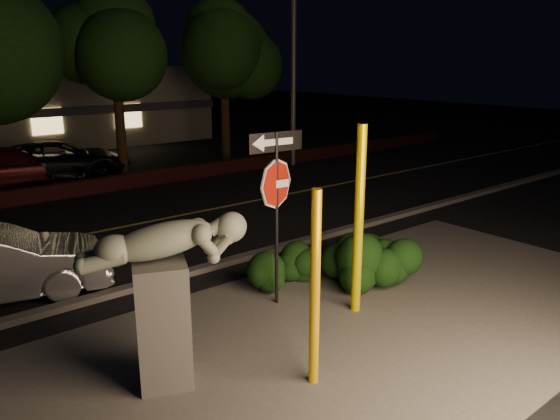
% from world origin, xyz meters
% --- Properties ---
extents(ground, '(90.00, 90.00, 0.00)m').
position_xyz_m(ground, '(0.00, 10.00, 0.00)').
color(ground, black).
rests_on(ground, ground).
extents(patio, '(14.00, 6.00, 0.02)m').
position_xyz_m(patio, '(0.00, -1.00, 0.01)').
color(patio, '#4C4944').
rests_on(patio, ground).
extents(road, '(80.00, 8.00, 0.01)m').
position_xyz_m(road, '(0.00, 7.00, 0.01)').
color(road, black).
rests_on(road, ground).
extents(lane_marking, '(80.00, 0.12, 0.00)m').
position_xyz_m(lane_marking, '(0.00, 7.00, 0.02)').
color(lane_marking, '#B09D46').
rests_on(lane_marking, road).
extents(curb, '(80.00, 0.25, 0.12)m').
position_xyz_m(curb, '(0.00, 2.90, 0.06)').
color(curb, '#4C4944').
rests_on(curb, ground).
extents(brick_wall, '(40.00, 0.35, 0.50)m').
position_xyz_m(brick_wall, '(0.00, 11.30, 0.25)').
color(brick_wall, '#401415').
rests_on(brick_wall, ground).
extents(parking_lot, '(40.00, 12.00, 0.01)m').
position_xyz_m(parking_lot, '(0.00, 17.00, 0.01)').
color(parking_lot, black).
rests_on(parking_lot, ground).
extents(tree_far_c, '(4.80, 4.80, 7.84)m').
position_xyz_m(tree_far_c, '(2.50, 12.80, 5.66)').
color(tree_far_c, black).
rests_on(tree_far_c, ground).
extents(tree_far_d, '(4.40, 4.40, 7.42)m').
position_xyz_m(tree_far_d, '(7.50, 13.30, 5.42)').
color(tree_far_d, black).
rests_on(tree_far_d, ground).
extents(yellow_pole_left, '(0.14, 0.14, 2.81)m').
position_xyz_m(yellow_pole_left, '(-1.08, -1.68, 1.41)').
color(yellow_pole_left, '#E9AD0B').
rests_on(yellow_pole_left, ground).
extents(yellow_pole_right, '(0.17, 0.17, 3.38)m').
position_xyz_m(yellow_pole_right, '(1.05, -0.49, 1.69)').
color(yellow_pole_right, '#EDD700').
rests_on(yellow_pole_right, ground).
extents(signpost, '(1.08, 0.15, 3.20)m').
position_xyz_m(signpost, '(0.14, 0.65, 2.28)').
color(signpost, black).
rests_on(signpost, ground).
extents(sculpture, '(2.21, 1.38, 2.42)m').
position_xyz_m(sculpture, '(-2.65, -0.39, 1.49)').
color(sculpture, '#4C4944').
rests_on(sculpture, ground).
extents(hedge_center, '(2.04, 1.45, 0.97)m').
position_xyz_m(hedge_center, '(0.91, 1.23, 0.48)').
color(hedge_center, black).
rests_on(hedge_center, ground).
extents(hedge_right, '(1.58, 0.94, 0.99)m').
position_xyz_m(hedge_right, '(2.30, 0.87, 0.50)').
color(hedge_right, black).
rests_on(hedge_right, ground).
extents(hedge_far_right, '(1.75, 1.32, 1.09)m').
position_xyz_m(hedge_far_right, '(2.12, -0.02, 0.54)').
color(hedge_far_right, black).
rests_on(hedge_far_right, ground).
extents(streetlight, '(1.64, 0.48, 10.88)m').
position_xyz_m(streetlight, '(9.10, 10.95, 6.47)').
color(streetlight, '#4E4F54').
rests_on(streetlight, ground).
extents(parked_car_darkred, '(4.90, 2.32, 1.38)m').
position_xyz_m(parked_car_darkred, '(-1.01, 14.18, 0.69)').
color(parked_car_darkred, '#440F16').
rests_on(parked_car_darkred, ground).
extents(parked_car_dark, '(5.68, 3.71, 1.45)m').
position_xyz_m(parked_car_dark, '(0.55, 14.19, 0.73)').
color(parked_car_dark, black).
rests_on(parked_car_dark, ground).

